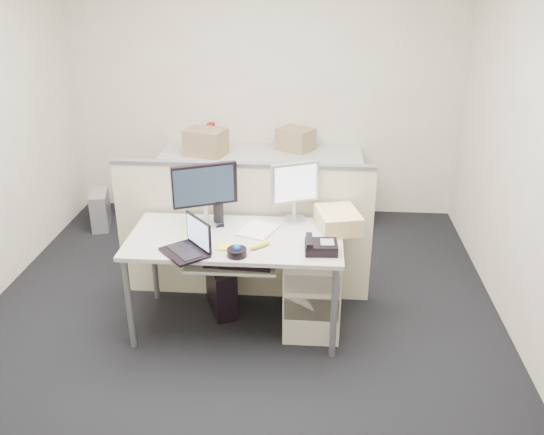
# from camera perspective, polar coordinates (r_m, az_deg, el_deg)

# --- Properties ---
(floor) EXTENTS (4.00, 4.50, 0.01)m
(floor) POSITION_cam_1_polar(r_m,az_deg,el_deg) (4.41, -3.41, -10.55)
(floor) COLOR black
(floor) RESTS_ON ground
(wall_back) EXTENTS (4.00, 0.02, 2.70)m
(wall_back) POSITION_cam_1_polar(r_m,az_deg,el_deg) (5.98, -0.82, 12.95)
(wall_back) COLOR beige
(wall_back) RESTS_ON ground
(wall_front) EXTENTS (4.00, 0.02, 2.70)m
(wall_front) POSITION_cam_1_polar(r_m,az_deg,el_deg) (1.85, -14.06, -15.08)
(wall_front) COLOR beige
(wall_front) RESTS_ON ground
(desk) EXTENTS (1.50, 0.75, 0.73)m
(desk) POSITION_cam_1_polar(r_m,az_deg,el_deg) (4.07, -3.64, -2.76)
(desk) COLOR #AEACA4
(desk) RESTS_ON floor
(keyboard_tray) EXTENTS (0.62, 0.32, 0.02)m
(keyboard_tray) POSITION_cam_1_polar(r_m,az_deg,el_deg) (3.94, -3.98, -4.51)
(keyboard_tray) COLOR #AEACA4
(keyboard_tray) RESTS_ON desk
(drawer_pedestal) EXTENTS (0.40, 0.55, 0.65)m
(drawer_pedestal) POSITION_cam_1_polar(r_m,az_deg,el_deg) (4.24, 4.00, -6.81)
(drawer_pedestal) COLOR beige
(drawer_pedestal) RESTS_ON floor
(cubicle_partition) EXTENTS (2.00, 0.06, 1.10)m
(cubicle_partition) POSITION_cam_1_polar(r_m,az_deg,el_deg) (4.52, -2.84, -1.53)
(cubicle_partition) COLOR beige
(cubicle_partition) RESTS_ON floor
(back_counter) EXTENTS (2.00, 0.60, 0.72)m
(back_counter) POSITION_cam_1_polar(r_m,az_deg,el_deg) (5.95, -1.04, 2.96)
(back_counter) COLOR beige
(back_counter) RESTS_ON floor
(monitor_main) EXTENTS (0.50, 0.35, 0.47)m
(monitor_main) POSITION_cam_1_polar(r_m,az_deg,el_deg) (4.15, -6.64, 2.19)
(monitor_main) COLOR black
(monitor_main) RESTS_ON desk
(monitor_small) EXTENTS (0.41, 0.31, 0.44)m
(monitor_small) POSITION_cam_1_polar(r_m,az_deg,el_deg) (4.21, 2.25, 2.49)
(monitor_small) COLOR #B7B7BC
(monitor_small) RESTS_ON desk
(laptop) EXTENTS (0.38, 0.38, 0.23)m
(laptop) POSITION_cam_1_polar(r_m,az_deg,el_deg) (3.80, -8.78, -2.03)
(laptop) COLOR black
(laptop) RESTS_ON desk
(trackball) EXTENTS (0.17, 0.17, 0.05)m
(trackball) POSITION_cam_1_polar(r_m,az_deg,el_deg) (3.78, -3.50, -3.46)
(trackball) COLOR black
(trackball) RESTS_ON desk
(desk_phone) EXTENTS (0.22, 0.19, 0.07)m
(desk_phone) POSITION_cam_1_polar(r_m,az_deg,el_deg) (3.83, 4.88, -2.95)
(desk_phone) COLOR black
(desk_phone) RESTS_ON desk
(paper_stack) EXTENTS (0.31, 0.35, 0.01)m
(paper_stack) POSITION_cam_1_polar(r_m,az_deg,el_deg) (4.12, -1.39, -1.25)
(paper_stack) COLOR silver
(paper_stack) RESTS_ON desk
(sticky_pad) EXTENTS (0.09, 0.09, 0.01)m
(sticky_pad) POSITION_cam_1_polar(r_m,az_deg,el_deg) (3.89, -4.76, -2.98)
(sticky_pad) COLOR yellow
(sticky_pad) RESTS_ON desk
(travel_mug) EXTENTS (0.08, 0.08, 0.16)m
(travel_mug) POSITION_cam_1_polar(r_m,az_deg,el_deg) (4.23, -5.32, 0.43)
(travel_mug) COLOR black
(travel_mug) RESTS_ON desk
(banana) EXTENTS (0.16, 0.15, 0.04)m
(banana) POSITION_cam_1_polar(r_m,az_deg,el_deg) (3.88, -1.22, -2.73)
(banana) COLOR yellow
(banana) RESTS_ON desk
(cellphone) EXTENTS (0.10, 0.13, 0.02)m
(cellphone) POSITION_cam_1_polar(r_m,az_deg,el_deg) (4.24, -5.31, -0.59)
(cellphone) COLOR black
(cellphone) RESTS_ON desk
(manila_folders) EXTENTS (0.36, 0.41, 0.13)m
(manila_folders) POSITION_cam_1_polar(r_m,az_deg,el_deg) (4.16, 6.55, -0.23)
(manila_folders) COLOR #CFBF86
(manila_folders) RESTS_ON desk
(keyboard) EXTENTS (0.46, 0.19, 0.03)m
(keyboard) POSITION_cam_1_polar(r_m,az_deg,el_deg) (3.88, -3.34, -4.52)
(keyboard) COLOR black
(keyboard) RESTS_ON keyboard_tray
(pc_tower_desk) EXTENTS (0.30, 0.43, 0.38)m
(pc_tower_desk) POSITION_cam_1_polar(r_m,az_deg,el_deg) (4.50, -5.04, -6.97)
(pc_tower_desk) COLOR black
(pc_tower_desk) RESTS_ON floor
(pc_tower_spare_dark) EXTENTS (0.20, 0.45, 0.41)m
(pc_tower_spare_dark) POSITION_cam_1_polar(r_m,az_deg,el_deg) (6.37, -13.27, 2.26)
(pc_tower_spare_dark) COLOR black
(pc_tower_spare_dark) RESTS_ON floor
(pc_tower_spare_silver) EXTENTS (0.25, 0.43, 0.37)m
(pc_tower_spare_silver) POSITION_cam_1_polar(r_m,az_deg,el_deg) (6.13, -16.64, 0.80)
(pc_tower_spare_silver) COLOR #B7B7BC
(pc_tower_spare_silver) RESTS_ON floor
(cardboard_box_left) EXTENTS (0.44, 0.38, 0.28)m
(cardboard_box_left) POSITION_cam_1_polar(r_m,az_deg,el_deg) (5.75, -6.57, 7.33)
(cardboard_box_left) COLOR #967D57
(cardboard_box_left) RESTS_ON back_counter
(cardboard_box_right) EXTENTS (0.42, 0.40, 0.24)m
(cardboard_box_right) POSITION_cam_1_polar(r_m,az_deg,el_deg) (5.89, 2.35, 7.66)
(cardboard_box_right) COLOR #967D57
(cardboard_box_right) RESTS_ON back_counter
(red_binder) EXTENTS (0.09, 0.28, 0.26)m
(red_binder) POSITION_cam_1_polar(r_m,az_deg,el_deg) (5.96, -6.30, 7.83)
(red_binder) COLOR #9F0305
(red_binder) RESTS_ON back_counter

